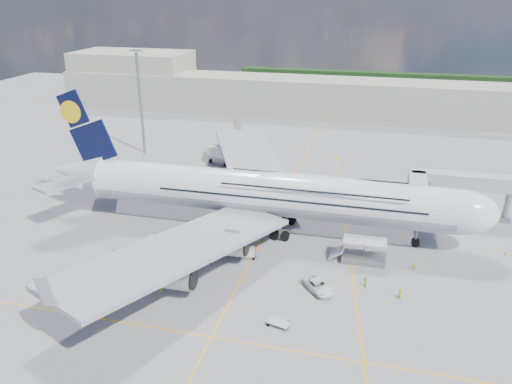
% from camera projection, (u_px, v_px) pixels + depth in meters
% --- Properties ---
extents(ground, '(300.00, 300.00, 0.00)m').
position_uv_depth(ground, '(252.00, 257.00, 78.38)').
color(ground, gray).
rests_on(ground, ground).
extents(taxi_line_main, '(0.25, 220.00, 0.01)m').
position_uv_depth(taxi_line_main, '(252.00, 257.00, 78.38)').
color(taxi_line_main, '#FFB60D').
rests_on(taxi_line_main, ground).
extents(taxi_line_cross, '(120.00, 0.25, 0.01)m').
position_uv_depth(taxi_line_cross, '(211.00, 337.00, 60.45)').
color(taxi_line_cross, '#FFB60D').
rests_on(taxi_line_cross, ground).
extents(taxi_line_diag, '(14.16, 99.06, 0.01)m').
position_uv_depth(taxi_line_diag, '(347.00, 238.00, 84.21)').
color(taxi_line_diag, '#FFB60D').
rests_on(taxi_line_diag, ground).
extents(airliner, '(77.26, 79.15, 23.71)m').
position_uv_depth(airliner, '(268.00, 193.00, 84.67)').
color(airliner, white).
rests_on(airliner, ground).
extents(jet_bridge, '(18.80, 12.10, 8.50)m').
position_uv_depth(jet_bridge, '(445.00, 186.00, 87.86)').
color(jet_bridge, '#B7B7BC').
rests_on(jet_bridge, ground).
extents(cargo_loader, '(8.53, 3.20, 3.67)m').
position_uv_depth(cargo_loader, '(363.00, 254.00, 76.73)').
color(cargo_loader, silver).
rests_on(cargo_loader, ground).
extents(light_mast, '(3.00, 0.70, 25.50)m').
position_uv_depth(light_mast, '(140.00, 101.00, 122.67)').
color(light_mast, gray).
rests_on(light_mast, ground).
extents(terminal, '(180.00, 16.00, 12.00)m').
position_uv_depth(terminal, '(325.00, 98.00, 161.28)').
color(terminal, '#B2AD9E').
rests_on(terminal, ground).
extents(hangar, '(40.00, 22.00, 18.00)m').
position_uv_depth(hangar, '(134.00, 77.00, 180.32)').
color(hangar, '#B2AD9E').
rests_on(hangar, ground).
extents(tree_line, '(160.00, 6.00, 8.00)m').
position_uv_depth(tree_line, '(442.00, 85.00, 193.42)').
color(tree_line, '#193814').
rests_on(tree_line, ground).
extents(dolly_row_a, '(3.52, 2.31, 0.48)m').
position_uv_depth(dolly_row_a, '(124.00, 248.00, 80.40)').
color(dolly_row_a, gray).
rests_on(dolly_row_a, ground).
extents(dolly_row_b, '(2.77, 1.76, 0.38)m').
position_uv_depth(dolly_row_b, '(205.00, 260.00, 76.95)').
color(dolly_row_b, gray).
rests_on(dolly_row_b, ground).
extents(dolly_row_c, '(3.11, 1.77, 0.44)m').
position_uv_depth(dolly_row_c, '(192.00, 246.00, 81.04)').
color(dolly_row_c, gray).
rests_on(dolly_row_c, ground).
extents(dolly_back, '(3.26, 2.33, 1.86)m').
position_uv_depth(dolly_back, '(154.00, 242.00, 80.82)').
color(dolly_back, gray).
rests_on(dolly_back, ground).
extents(dolly_nose_far, '(3.28, 2.28, 0.44)m').
position_uv_depth(dolly_nose_far, '(278.00, 323.00, 62.55)').
color(dolly_nose_far, gray).
rests_on(dolly_nose_far, ground).
extents(dolly_nose_near, '(2.98, 2.29, 1.68)m').
position_uv_depth(dolly_nose_near, '(248.00, 252.00, 77.88)').
color(dolly_nose_near, gray).
rests_on(dolly_nose_near, ground).
extents(baggage_tug, '(2.99, 2.05, 1.70)m').
position_uv_depth(baggage_tug, '(150.00, 274.00, 72.38)').
color(baggage_tug, white).
rests_on(baggage_tug, ground).
extents(catering_truck_inner, '(7.58, 4.69, 4.21)m').
position_uv_depth(catering_truck_inner, '(227.00, 192.00, 98.13)').
color(catering_truck_inner, gray).
rests_on(catering_truck_inner, ground).
extents(catering_truck_outer, '(7.60, 4.96, 4.20)m').
position_uv_depth(catering_truck_outer, '(222.00, 156.00, 118.92)').
color(catering_truck_outer, gray).
rests_on(catering_truck_outer, ground).
extents(service_van, '(5.29, 5.62, 1.47)m').
position_uv_depth(service_van, '(318.00, 286.00, 69.45)').
color(service_van, white).
rests_on(service_van, ground).
extents(crew_nose, '(0.66, 0.54, 1.55)m').
position_uv_depth(crew_nose, '(415.00, 265.00, 74.50)').
color(crew_nose, '#8EE017').
rests_on(crew_nose, ground).
extents(crew_loader, '(0.95, 0.98, 1.59)m').
position_uv_depth(crew_loader, '(365.00, 282.00, 70.31)').
color(crew_loader, '#A6F91A').
rests_on(crew_loader, ground).
extents(crew_wing, '(0.81, 0.95, 1.52)m').
position_uv_depth(crew_wing, '(188.00, 234.00, 84.00)').
color(crew_wing, '#CEFE1A').
rests_on(crew_wing, ground).
extents(crew_van, '(0.73, 0.88, 1.55)m').
position_uv_depth(crew_van, '(400.00, 293.00, 67.75)').
color(crew_van, '#BBE418').
rests_on(crew_van, ground).
extents(crew_tug, '(1.21, 0.86, 1.71)m').
position_uv_depth(crew_tug, '(161.00, 286.00, 69.17)').
color(crew_tug, '#A5F91A').
rests_on(crew_tug, ground).
extents(cone_nose, '(0.50, 0.50, 0.63)m').
position_uv_depth(cone_nose, '(505.00, 253.00, 78.92)').
color(cone_nose, orange).
rests_on(cone_nose, ground).
extents(cone_wing_left_inner, '(0.44, 0.44, 0.56)m').
position_uv_depth(cone_wing_left_inner, '(258.00, 181.00, 108.46)').
color(cone_wing_left_inner, orange).
rests_on(cone_wing_left_inner, ground).
extents(cone_wing_left_outer, '(0.46, 0.46, 0.59)m').
position_uv_depth(cone_wing_left_outer, '(231.00, 187.00, 105.17)').
color(cone_wing_left_outer, orange).
rests_on(cone_wing_left_outer, ground).
extents(cone_wing_right_inner, '(0.46, 0.46, 0.59)m').
position_uv_depth(cone_wing_right_inner, '(162.00, 258.00, 77.60)').
color(cone_wing_right_inner, orange).
rests_on(cone_wing_right_inner, ground).
extents(cone_wing_right_outer, '(0.43, 0.43, 0.55)m').
position_uv_depth(cone_wing_right_outer, '(157.00, 287.00, 70.15)').
color(cone_wing_right_outer, orange).
rests_on(cone_wing_right_outer, ground).
extents(cone_tail, '(0.38, 0.38, 0.49)m').
position_uv_depth(cone_tail, '(115.00, 216.00, 91.75)').
color(cone_tail, orange).
rests_on(cone_tail, ground).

